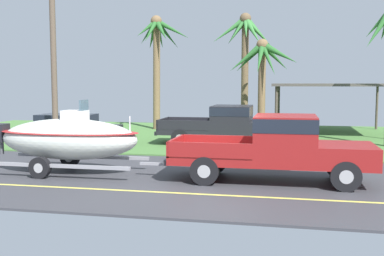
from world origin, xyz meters
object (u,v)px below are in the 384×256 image
object	(u,v)px
parked_sedan_near	(70,130)
utility_pole	(54,57)
palm_tree_near_right	(246,45)
palm_tree_mid	(158,46)
parked_pickup_background	(231,123)
pickup_truck_towing	(284,145)
boat_on_trailer	(68,139)
carport_awning	(331,86)
palm_tree_near_left	(262,65)

from	to	relation	value
parked_sedan_near	utility_pole	distance (m)	3.78
palm_tree_near_right	palm_tree_mid	size ratio (longest dim) A/B	0.98
palm_tree_near_right	palm_tree_mid	xyz separation A→B (m)	(-5.30, 0.92, 0.06)
parked_pickup_background	palm_tree_mid	size ratio (longest dim) A/B	0.87
pickup_truck_towing	boat_on_trailer	xyz separation A→B (m)	(-6.63, 0.00, 0.03)
carport_awning	palm_tree_near_left	world-z (taller)	palm_tree_near_left
palm_tree_near_left	palm_tree_mid	xyz separation A→B (m)	(-6.35, 3.08, 1.25)
parked_pickup_background	palm_tree_near_right	distance (m)	6.64
parked_sedan_near	palm_tree_near_left	xyz separation A→B (m)	(8.51, 4.10, 3.06)
palm_tree_near_right	carport_awning	bearing A→B (deg)	7.40
boat_on_trailer	parked_sedan_near	xyz separation A→B (m)	(-3.13, 6.46, -0.41)
pickup_truck_towing	palm_tree_mid	distance (m)	16.10
parked_sedan_near	carport_awning	bearing A→B (deg)	29.53
parked_pickup_background	palm_tree_mid	world-z (taller)	palm_tree_mid
utility_pole	parked_pickup_background	bearing A→B (deg)	22.29
carport_awning	palm_tree_near_right	size ratio (longest dim) A/B	0.94
palm_tree_near_right	palm_tree_mid	distance (m)	5.38
palm_tree_near_right	parked_sedan_near	bearing A→B (deg)	-140.00
pickup_truck_towing	boat_on_trailer	bearing A→B (deg)	180.00
parked_pickup_background	utility_pole	xyz separation A→B (m)	(-7.03, -2.88, 2.84)
boat_on_trailer	palm_tree_near_right	size ratio (longest dim) A/B	0.87
boat_on_trailer	palm_tree_near_left	bearing A→B (deg)	62.98
parked_sedan_near	boat_on_trailer	bearing A→B (deg)	-64.15
parked_sedan_near	palm_tree_mid	size ratio (longest dim) A/B	0.64
parked_pickup_background	parked_sedan_near	xyz separation A→B (m)	(-7.35, -0.89, -0.35)
pickup_truck_towing	palm_tree_near_right	bearing A→B (deg)	100.22
pickup_truck_towing	palm_tree_mid	world-z (taller)	palm_tree_mid
palm_tree_near_right	utility_pole	size ratio (longest dim) A/B	0.90
parked_pickup_background	parked_sedan_near	bearing A→B (deg)	-173.12
palm_tree_mid	utility_pole	world-z (taller)	utility_pole
carport_awning	palm_tree_mid	distance (m)	10.24
parked_sedan_near	carport_awning	world-z (taller)	carport_awning
palm_tree_near_right	utility_pole	distance (m)	10.97
palm_tree_near_right	utility_pole	bearing A→B (deg)	-130.85
parked_sedan_near	palm_tree_mid	bearing A→B (deg)	73.28
palm_tree_near_left	palm_tree_near_right	xyz separation A→B (m)	(-1.05, 2.16, 1.19)
pickup_truck_towing	palm_tree_near_left	size ratio (longest dim) A/B	1.18
pickup_truck_towing	palm_tree_mid	bearing A→B (deg)	119.11
palm_tree_near_left	boat_on_trailer	bearing A→B (deg)	-117.02
palm_tree_near_left	utility_pole	distance (m)	10.21
parked_pickup_background	palm_tree_near_right	bearing A→B (deg)	88.80
pickup_truck_towing	parked_pickup_background	world-z (taller)	pickup_truck_towing
palm_tree_near_right	palm_tree_near_left	bearing A→B (deg)	-64.08
carport_awning	parked_sedan_near	bearing A→B (deg)	-150.47
parked_pickup_background	parked_sedan_near	size ratio (longest dim) A/B	1.35
pickup_truck_towing	palm_tree_near_left	world-z (taller)	palm_tree_near_left
pickup_truck_towing	boat_on_trailer	world-z (taller)	boat_on_trailer
parked_sedan_near	carport_awning	size ratio (longest dim) A/B	0.70
palm_tree_mid	pickup_truck_towing	bearing A→B (deg)	-60.89
parked_sedan_near	utility_pole	bearing A→B (deg)	-80.84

